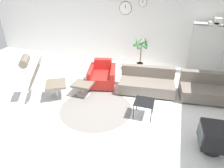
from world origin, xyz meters
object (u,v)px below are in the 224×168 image
at_px(potted_plant, 141,55).
at_px(armchair_red, 102,76).
at_px(couch_second, 203,90).
at_px(couch_low, 147,83).
at_px(side_table, 144,103).
at_px(lounge_chair, 40,74).
at_px(shelf_unit, 214,26).
at_px(crt_television, 214,138).
at_px(ottoman, 83,86).

bearing_deg(potted_plant, armchair_red, -123.73).
bearing_deg(couch_second, couch_low, -2.41).
bearing_deg(side_table, lounge_chair, -178.23).
bearing_deg(lounge_chair, couch_low, 86.53).
height_order(armchair_red, shelf_unit, shelf_unit).
relative_size(armchair_red, side_table, 2.36).
relative_size(couch_low, crt_television, 2.86).
bearing_deg(armchair_red, side_table, 127.43).
bearing_deg(lounge_chair, crt_television, 52.08).
height_order(ottoman, potted_plant, potted_plant).
distance_m(armchair_red, shelf_unit, 3.69).
height_order(armchair_red, potted_plant, potted_plant).
bearing_deg(side_table, ottoman, 165.91).
distance_m(ottoman, crt_television, 3.38).
bearing_deg(potted_plant, couch_low, -71.39).
distance_m(lounge_chair, shelf_unit, 5.21).
height_order(lounge_chair, couch_second, lounge_chair).
xyz_separation_m(couch_low, couch_second, (1.52, 0.11, 0.00)).
relative_size(crt_television, potted_plant, 0.44).
relative_size(couch_second, side_table, 2.92).
relative_size(lounge_chair, shelf_unit, 0.62).
bearing_deg(potted_plant, ottoman, -120.04).
relative_size(couch_second, potted_plant, 1.01).
bearing_deg(ottoman, crt_television, -18.81).
bearing_deg(ottoman, couch_low, 24.68).
height_order(ottoman, couch_low, couch_low).
height_order(lounge_chair, couch_low, lounge_chair).
bearing_deg(shelf_unit, armchair_red, -150.51).
xyz_separation_m(armchair_red, potted_plant, (0.90, 1.35, 0.32)).
xyz_separation_m(couch_low, potted_plant, (-0.45, 1.33, 0.34)).
bearing_deg(potted_plant, crt_television, -57.86).
distance_m(couch_low, potted_plant, 1.44).
xyz_separation_m(ottoman, armchair_red, (0.30, 0.73, -0.01)).
bearing_deg(potted_plant, lounge_chair, -129.00).
height_order(ottoman, shelf_unit, shelf_unit).
height_order(couch_second, shelf_unit, shelf_unit).
bearing_deg(shelf_unit, couch_low, -134.56).
bearing_deg(shelf_unit, potted_plant, -170.78).
xyz_separation_m(lounge_chair, couch_low, (2.56, 1.29, -0.50)).
xyz_separation_m(armchair_red, side_table, (1.47, -1.18, 0.11)).
bearing_deg(crt_television, couch_second, -3.98).
relative_size(side_table, potted_plant, 0.35).
relative_size(side_table, crt_television, 0.79).
height_order(crt_television, shelf_unit, shelf_unit).
distance_m(ottoman, couch_low, 1.82).
bearing_deg(lounge_chair, potted_plant, 110.85).
height_order(couch_second, potted_plant, potted_plant).
bearing_deg(ottoman, couch_second, 15.26).
bearing_deg(couch_low, side_table, 89.54).
distance_m(lounge_chair, armchair_red, 1.81).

